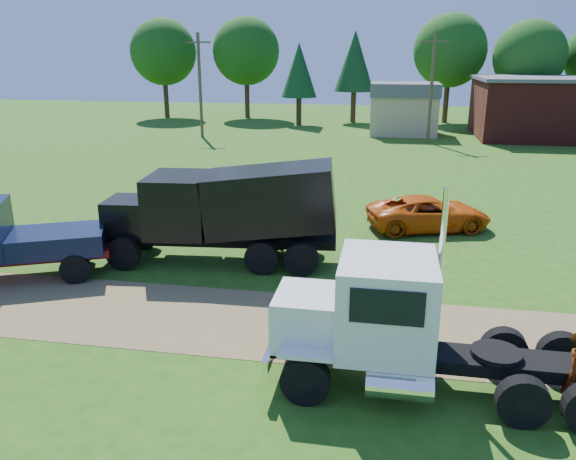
% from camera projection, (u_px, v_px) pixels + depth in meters
% --- Properties ---
extents(ground, '(140.00, 140.00, 0.00)m').
position_uv_depth(ground, '(284.00, 324.00, 15.93)').
color(ground, '#254F11').
rests_on(ground, ground).
extents(dirt_track, '(120.00, 4.20, 0.01)m').
position_uv_depth(dirt_track, '(284.00, 324.00, 15.93)').
color(dirt_track, brown).
rests_on(dirt_track, ground).
extents(white_semi_tractor, '(7.63, 2.75, 4.60)m').
position_uv_depth(white_semi_tractor, '(389.00, 323.00, 12.59)').
color(white_semi_tractor, black).
rests_on(white_semi_tractor, ground).
extents(black_dump_truck, '(8.67, 3.31, 3.70)m').
position_uv_depth(black_dump_truck, '(228.00, 208.00, 20.13)').
color(black_dump_truck, black).
rests_on(black_dump_truck, ground).
extents(orange_pickup, '(5.72, 3.89, 1.46)m').
position_uv_depth(orange_pickup, '(429.00, 213.00, 24.25)').
color(orange_pickup, '#CE5109').
rests_on(orange_pickup, ground).
extents(spectator_a, '(0.77, 0.81, 1.87)m').
position_uv_depth(spectator_a, '(576.00, 374.00, 11.74)').
color(spectator_a, '#999999').
rests_on(spectator_a, ground).
extents(spectator_b, '(1.08, 1.03, 1.76)m').
position_uv_depth(spectator_b, '(282.00, 227.00, 21.78)').
color(spectator_b, '#999999').
rests_on(spectator_b, ground).
extents(brick_building, '(15.40, 10.40, 5.30)m').
position_uv_depth(brick_building, '(565.00, 108.00, 49.68)').
color(brick_building, maroon).
rests_on(brick_building, ground).
extents(tan_shed, '(6.20, 5.40, 4.70)m').
position_uv_depth(tan_shed, '(404.00, 108.00, 52.07)').
color(tan_shed, tan).
rests_on(tan_shed, ground).
extents(utility_poles, '(42.20, 0.28, 9.00)m').
position_uv_depth(utility_poles, '(432.00, 86.00, 46.36)').
color(utility_poles, '#473B28').
rests_on(utility_poles, ground).
extents(tree_row, '(57.62, 11.61, 11.36)m').
position_uv_depth(tree_row, '(404.00, 55.00, 59.56)').
color(tree_row, '#321E14').
rests_on(tree_row, ground).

